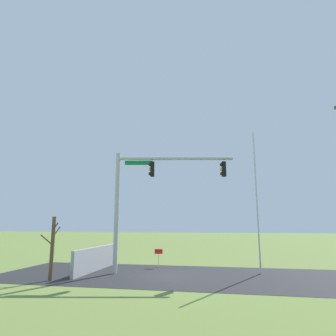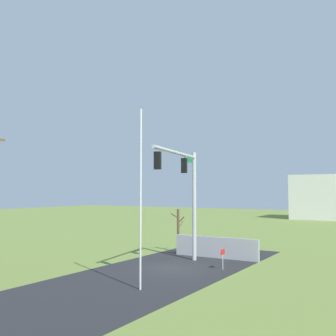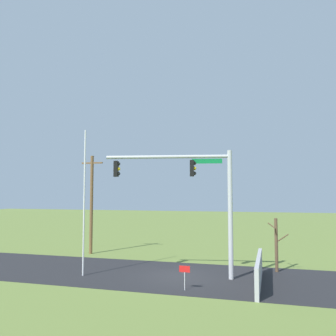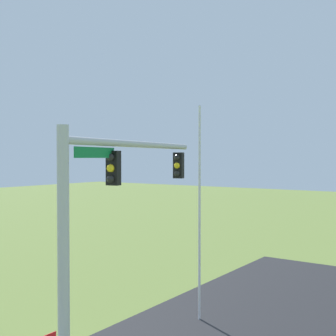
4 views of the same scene
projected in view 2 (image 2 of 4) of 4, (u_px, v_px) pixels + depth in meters
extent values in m
plane|color=olive|center=(171.00, 268.00, 24.58)|extent=(160.00, 160.00, 0.00)
cube|color=#232326|center=(133.00, 280.00, 21.17)|extent=(28.00, 8.00, 0.01)
cube|color=#B7B5AD|center=(201.00, 258.00, 28.18)|extent=(6.00, 6.00, 0.01)
cube|color=#A8A8AD|center=(216.00, 247.00, 28.26)|extent=(0.20, 6.36, 1.49)
cylinder|color=#B2B5BA|center=(194.00, 206.00, 27.54)|extent=(0.28, 0.28, 7.46)
cylinder|color=#B2B5BA|center=(177.00, 153.00, 24.28)|extent=(7.31, 1.59, 0.20)
cube|color=#0F7238|center=(188.00, 160.00, 26.47)|extent=(1.77, 0.37, 0.28)
cube|color=black|center=(184.00, 166.00, 25.62)|extent=(0.30, 0.40, 0.96)
sphere|color=black|center=(185.00, 161.00, 25.78)|extent=(0.22, 0.22, 0.22)
sphere|color=yellow|center=(185.00, 166.00, 25.76)|extent=(0.22, 0.22, 0.22)
sphere|color=black|center=(185.00, 170.00, 25.74)|extent=(0.22, 0.22, 0.22)
cube|color=black|center=(158.00, 161.00, 21.33)|extent=(0.30, 0.40, 0.96)
sphere|color=black|center=(159.00, 155.00, 21.49)|extent=(0.22, 0.22, 0.22)
sphere|color=yellow|center=(159.00, 161.00, 21.47)|extent=(0.22, 0.22, 0.22)
sphere|color=black|center=(159.00, 166.00, 21.45)|extent=(0.22, 0.22, 0.22)
cylinder|color=silver|center=(141.00, 198.00, 19.39)|extent=(0.10, 0.10, 8.84)
cylinder|color=brown|center=(178.00, 231.00, 31.03)|extent=(0.20, 0.20, 3.35)
cylinder|color=brown|center=(181.00, 225.00, 31.37)|extent=(0.78, 0.07, 0.57)
cylinder|color=brown|center=(174.00, 216.00, 31.00)|extent=(0.54, 0.47, 0.39)
cylinder|color=brown|center=(181.00, 220.00, 30.92)|extent=(0.12, 0.61, 0.55)
cylinder|color=silver|center=(223.00, 262.00, 24.06)|extent=(0.04, 0.04, 0.90)
cube|color=red|center=(223.00, 252.00, 24.10)|extent=(0.56, 0.02, 0.32)
cube|color=silver|center=(317.00, 197.00, 68.95)|extent=(9.35, 7.71, 7.51)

